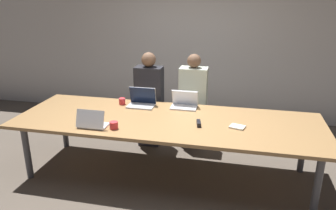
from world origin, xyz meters
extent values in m
plane|color=brown|center=(0.00, 0.00, 0.00)|extent=(24.00, 24.00, 0.00)
cube|color=#BCB7B2|center=(0.00, 2.24, 1.40)|extent=(12.00, 0.06, 2.80)
cube|color=#9E7547|center=(0.00, 0.00, 0.75)|extent=(3.75, 1.27, 0.04)
cylinder|color=#4C4C51|center=(-1.69, -0.45, 0.36)|extent=(0.08, 0.08, 0.73)
cylinder|color=#4C4C51|center=(1.69, -0.45, 0.36)|extent=(0.08, 0.08, 0.73)
cylinder|color=#4C4C51|center=(-1.69, 0.45, 0.36)|extent=(0.08, 0.08, 0.73)
cylinder|color=#4C4C51|center=(1.69, 0.45, 0.36)|extent=(0.08, 0.08, 0.73)
cube|color=silver|center=(-0.79, -0.40, 0.78)|extent=(0.33, 0.21, 0.02)
cube|color=silver|center=(-0.79, -0.48, 0.89)|extent=(0.33, 0.08, 0.20)
cube|color=#0F1933|center=(-0.79, -0.47, 0.89)|extent=(0.33, 0.08, 0.20)
cylinder|color=red|center=(-0.53, -0.42, 0.81)|extent=(0.10, 0.10, 0.08)
cube|color=silver|center=(0.13, 0.44, 0.78)|extent=(0.35, 0.22, 0.02)
cube|color=silver|center=(0.13, 0.52, 0.89)|extent=(0.35, 0.09, 0.21)
cube|color=silver|center=(0.13, 0.51, 0.89)|extent=(0.35, 0.09, 0.21)
cube|color=#2D2D38|center=(0.18, 0.92, 0.23)|extent=(0.32, 0.24, 0.45)
cube|color=beige|center=(0.18, 0.92, 0.83)|extent=(0.40, 0.24, 0.77)
sphere|color=brown|center=(0.18, 0.92, 1.32)|extent=(0.20, 0.20, 0.20)
cube|color=#B7B7BC|center=(-0.45, 0.37, 0.78)|extent=(0.36, 0.23, 0.02)
cube|color=#B7B7BC|center=(-0.45, 0.47, 0.90)|extent=(0.37, 0.06, 0.23)
cube|color=#0F1933|center=(-0.45, 0.46, 0.90)|extent=(0.36, 0.06, 0.23)
cube|color=#2D2D38|center=(-0.47, 0.84, 0.23)|extent=(0.32, 0.24, 0.45)
cube|color=#232328|center=(-0.47, 0.84, 0.83)|extent=(0.40, 0.24, 0.77)
sphere|color=brown|center=(-0.47, 0.84, 1.32)|extent=(0.21, 0.21, 0.21)
cylinder|color=red|center=(-0.73, 0.41, 0.81)|extent=(0.09, 0.09, 0.09)
cube|color=black|center=(0.40, -0.10, 0.79)|extent=(0.07, 0.16, 0.05)
cube|color=silver|center=(0.84, -0.08, 0.78)|extent=(0.20, 0.17, 0.02)
camera|label=1|loc=(0.83, -3.64, 2.25)|focal=35.00mm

